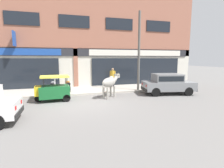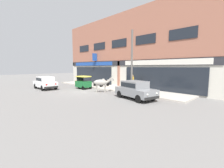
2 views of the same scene
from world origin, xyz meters
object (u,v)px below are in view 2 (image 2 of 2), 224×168
car_0 (45,82)px  motorcycle_0 (99,83)px  utility_pole (132,62)px  car_1 (135,89)px  auto_rickshaw (83,83)px  motorcycle_1 (105,83)px  cow (102,83)px  pedestrian (132,80)px

car_0 → motorcycle_0: (2.79, 5.89, -0.29)m
motorcycle_0 → utility_pole: bearing=-11.0°
car_1 → auto_rickshaw: bearing=178.8°
car_1 → auto_rickshaw: (-7.78, 0.16, -0.15)m
motorcycle_1 → utility_pole: 5.93m
cow → auto_rickshaw: bearing=178.8°
auto_rickshaw → motorcycle_1: (0.97, 2.57, -0.14)m
cow → pedestrian: (1.23, 3.46, 0.11)m
car_0 → pedestrian: pedestrian is taller
cow → motorcycle_0: 4.52m
car_1 → utility_pole: (-1.58, 1.53, 2.25)m
motorcycle_1 → utility_pole: (5.23, -1.20, 2.54)m
auto_rickshaw → pedestrian: size_ratio=1.27×
cow → pedestrian: bearing=70.5°
motorcycle_1 → utility_pole: utility_pole is taller
car_0 → pedestrian: bearing=41.2°
motorcycle_0 → utility_pole: 6.90m
car_1 → cow: bearing=178.9°
car_0 → motorcycle_1: car_0 is taller
cow → car_1: size_ratio=0.45×
motorcycle_1 → pedestrian: size_ratio=1.13×
car_0 → car_1: same height
cow → motorcycle_1: bearing=133.9°
cow → car_0: cow is taller
motorcycle_1 → utility_pole: bearing=-12.9°
motorcycle_0 → motorcycle_1: 1.07m
car_1 → auto_rickshaw: size_ratio=1.88×
cow → motorcycle_1: 3.70m
auto_rickshaw → motorcycle_1: auto_rickshaw is taller
cow → pedestrian: 3.68m
pedestrian → car_1: bearing=-49.4°
pedestrian → motorcycle_1: bearing=-167.8°
car_1 → pedestrian: 4.68m
motorcycle_1 → auto_rickshaw: bearing=-110.7°
car_0 → utility_pole: bearing=27.2°
cow → car_1: cow is taller
cow → motorcycle_1: cow is taller
auto_rickshaw → motorcycle_0: (-0.10, 2.59, -0.14)m
cow → car_0: size_ratio=0.47×
car_1 → utility_pole: size_ratio=0.65×
car_0 → auto_rickshaw: (2.90, 3.29, -0.15)m
motorcycle_0 → pedestrian: pedestrian is taller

